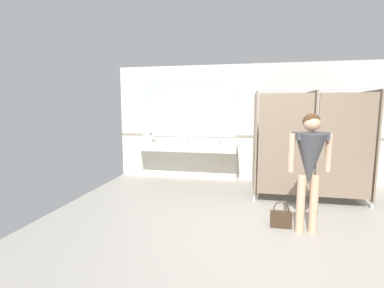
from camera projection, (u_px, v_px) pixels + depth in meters
ground_plane at (274, 245)px, 3.54m from camera, size 7.02×6.62×0.10m
wall_back at (264, 124)px, 6.35m from camera, size 7.02×0.12×2.70m
wall_back_tile_band at (264, 137)px, 6.32m from camera, size 7.02×0.01×0.06m
vanity_counter at (186, 153)px, 6.51m from camera, size 2.38×0.60×0.98m
mirror_panel at (188, 109)px, 6.58m from camera, size 2.28×0.02×1.34m
bathroom_stalls at (308, 142)px, 5.22m from camera, size 2.02×1.52×2.05m
person_standing at (310, 159)px, 3.65m from camera, size 0.56×0.48×1.64m
handbag at (281, 218)px, 3.94m from camera, size 0.29×0.11×0.38m
soap_dispenser at (151, 138)px, 6.73m from camera, size 0.07×0.07×0.22m
paper_cup at (155, 142)px, 6.37m from camera, size 0.07×0.07×0.09m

